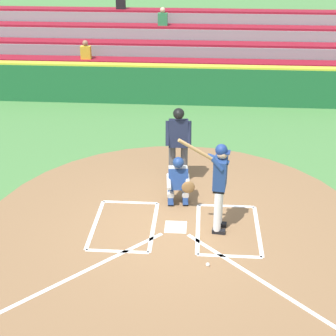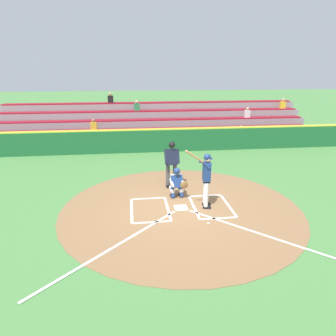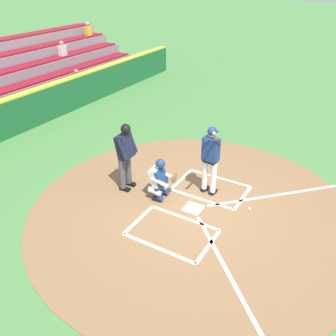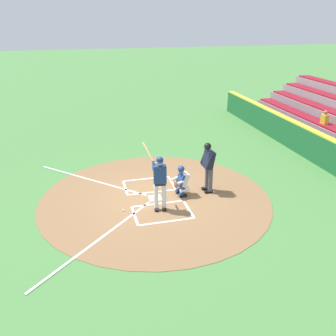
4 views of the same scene
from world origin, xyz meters
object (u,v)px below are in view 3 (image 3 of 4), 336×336
batter (211,156)px  catcher (160,178)px  baseball (249,209)px  plate_umpire (125,152)px

batter → catcher: 1.37m
batter → catcher: (0.82, -0.97, -0.51)m
baseball → plate_umpire: bearing=-77.4°
catcher → baseball: catcher is taller
batter → baseball: bearing=81.3°
batter → plate_umpire: batter is taller
batter → plate_umpire: (0.88, -1.97, -0.02)m
catcher → plate_umpire: (0.06, -1.00, 0.49)m
catcher → plate_umpire: bearing=-86.4°
catcher → baseball: bearing=106.5°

